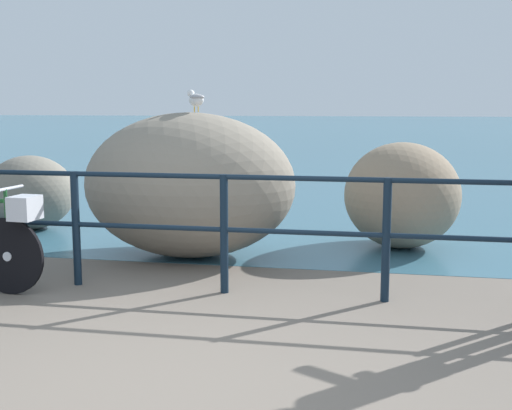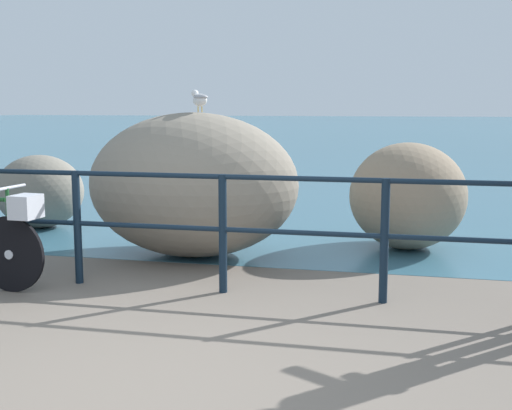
# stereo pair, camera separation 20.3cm
# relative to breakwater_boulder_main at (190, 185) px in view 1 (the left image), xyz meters

# --- Properties ---
(ground_plane) EXTENTS (120.00, 120.00, 0.10)m
(ground_plane) POSITION_rel_breakwater_boulder_main_xyz_m (0.69, 16.68, -0.81)
(ground_plane) COLOR #6B6056
(sea_surface) EXTENTS (120.00, 90.00, 0.01)m
(sea_surface) POSITION_rel_breakwater_boulder_main_xyz_m (0.69, 44.62, -0.76)
(sea_surface) COLOR #38667A
(sea_surface) RESTS_ON ground_plane
(promenade_railing) EXTENTS (8.18, 0.07, 1.02)m
(promenade_railing) POSITION_rel_breakwater_boulder_main_xyz_m (0.69, -1.32, -0.12)
(promenade_railing) COLOR black
(promenade_railing) RESTS_ON ground_plane
(breakwater_boulder_main) EXTENTS (2.24, 1.77, 1.52)m
(breakwater_boulder_main) POSITION_rel_breakwater_boulder_main_xyz_m (0.00, 0.00, 0.00)
(breakwater_boulder_main) COLOR gray
(breakwater_boulder_main) RESTS_ON ground
(breakwater_boulder_left) EXTENTS (1.14, 1.08, 0.95)m
(breakwater_boulder_left) POSITION_rel_breakwater_boulder_main_xyz_m (-2.48, 1.12, -0.28)
(breakwater_boulder_left) COLOR slate
(breakwater_boulder_left) RESTS_ON ground
(breakwater_boulder_right) EXTENTS (1.29, 1.44, 1.19)m
(breakwater_boulder_right) POSITION_rel_breakwater_boulder_main_xyz_m (2.21, 0.88, -0.17)
(breakwater_boulder_right) COLOR gray
(breakwater_boulder_right) RESTS_ON ground
(seagull) EXTENTS (0.28, 0.29, 0.23)m
(seagull) POSITION_rel_breakwater_boulder_main_xyz_m (0.08, 0.01, 0.90)
(seagull) COLOR gold
(seagull) RESTS_ON breakwater_boulder_main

